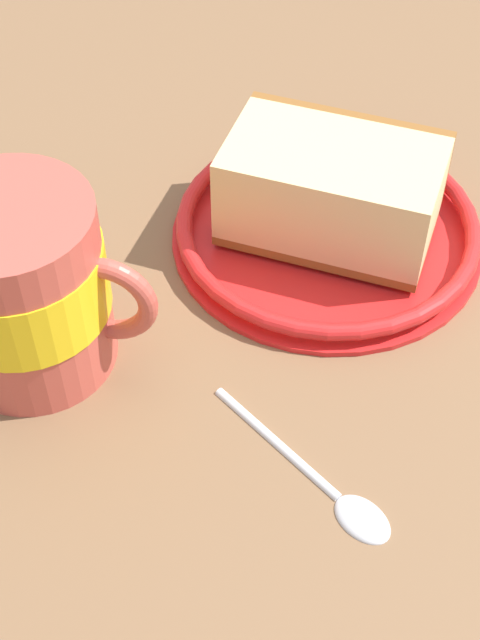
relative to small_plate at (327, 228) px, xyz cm
name	(u,v)px	position (x,y,z in cm)	size (l,w,h in cm)	color
ground_plane	(368,322)	(3.46, -4.67, -2.30)	(150.91, 150.91, 2.97)	brown
small_plate	(327,228)	(0.00, 0.00, 0.00)	(18.44, 18.44, 1.66)	red
cake_slice	(332,189)	(0.02, 0.27, 2.76)	(12.51, 8.27, 5.73)	brown
tea_mug	(22,284)	(-12.98, -12.68, 4.39)	(11.31, 8.71, 9.91)	#BF4C3F
teaspoon	(335,491)	(3.86, -17.14, -0.46)	(10.32, 7.22, 0.80)	silver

